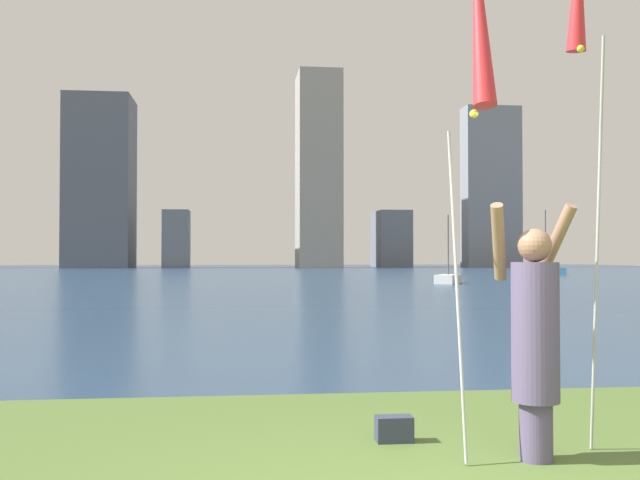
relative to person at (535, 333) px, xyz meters
name	(u,v)px	position (x,y,z in m)	size (l,w,h in m)	color
ground	(254,277)	(-0.88, 49.56, -1.00)	(120.00, 138.00, 0.12)	#4C662D
person	(535,333)	(0.00, 0.00, 0.00)	(0.70, 0.52, 1.90)	#594C72
kite_flag_left	(478,20)	(-0.55, -0.38, 2.19)	(0.16, 0.93, 3.90)	#B2B2B7
kite_flag_right	(579,3)	(0.55, 0.38, 2.62)	(0.16, 0.54, 4.21)	#B2B2B7
bag	(394,429)	(-0.92, 0.65, -0.83)	(0.30, 0.17, 0.21)	#33384C
sailboat_3	(448,279)	(9.23, 33.24, -0.67)	(2.02, 2.47, 3.74)	silver
sailboat_4	(546,270)	(22.15, 50.01, -0.55)	(3.01, 1.93, 5.15)	#2D6084
skyline_tower_1	(100,183)	(-19.26, 88.34, 9.77)	(7.99, 7.83, 21.41)	#565B66
skyline_tower_2	(176,239)	(-9.69, 86.95, 2.66)	(3.21, 4.47, 7.19)	slate
skyline_tower_3	(318,171)	(8.25, 87.67, 11.56)	(5.47, 7.41, 24.99)	gray
skyline_tower_4	(391,239)	(18.60, 91.49, 2.83)	(4.27, 7.59, 7.52)	slate
skyline_tower_5	(491,187)	(32.07, 89.93, 9.91)	(7.52, 3.59, 21.69)	gray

